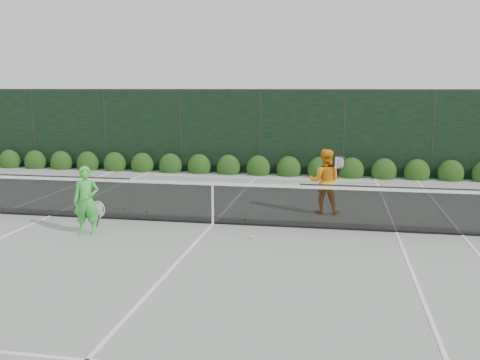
# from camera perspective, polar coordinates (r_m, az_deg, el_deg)

# --- Properties ---
(ground) EXTENTS (80.00, 80.00, 0.00)m
(ground) POSITION_cam_1_polar(r_m,az_deg,el_deg) (12.45, -2.91, -4.69)
(ground) COLOR gray
(ground) RESTS_ON ground
(tennis_net) EXTENTS (12.90, 0.10, 1.07)m
(tennis_net) POSITION_cam_1_polar(r_m,az_deg,el_deg) (12.33, -3.04, -2.29)
(tennis_net) COLOR black
(tennis_net) RESTS_ON ground
(player_woman) EXTENTS (0.65, 0.47, 1.48)m
(player_woman) POSITION_cam_1_polar(r_m,az_deg,el_deg) (11.87, -16.06, -2.13)
(player_woman) COLOR green
(player_woman) RESTS_ON ground
(player_man) EXTENTS (0.88, 0.62, 1.62)m
(player_man) POSITION_cam_1_polar(r_m,az_deg,el_deg) (13.47, 9.02, -0.14)
(player_man) COLOR orange
(player_man) RESTS_ON ground
(court_lines) EXTENTS (11.03, 23.83, 0.01)m
(court_lines) POSITION_cam_1_polar(r_m,az_deg,el_deg) (12.45, -2.91, -4.66)
(court_lines) COLOR white
(court_lines) RESTS_ON ground
(windscreen_fence) EXTENTS (32.00, 21.07, 3.06)m
(windscreen_fence) POSITION_cam_1_polar(r_m,az_deg,el_deg) (9.57, -6.71, 0.09)
(windscreen_fence) COLOR black
(windscreen_fence) RESTS_ON ground
(hedge_row) EXTENTS (31.66, 0.65, 0.94)m
(hedge_row) POSITION_cam_1_polar(r_m,az_deg,el_deg) (19.30, 1.96, 1.26)
(hedge_row) COLOR #14340E
(hedge_row) RESTS_ON ground
(tennis_balls) EXTENTS (3.75, 2.09, 0.07)m
(tennis_balls) POSITION_cam_1_polar(r_m,az_deg,el_deg) (12.86, -5.58, -4.09)
(tennis_balls) COLOR #CBE332
(tennis_balls) RESTS_ON ground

